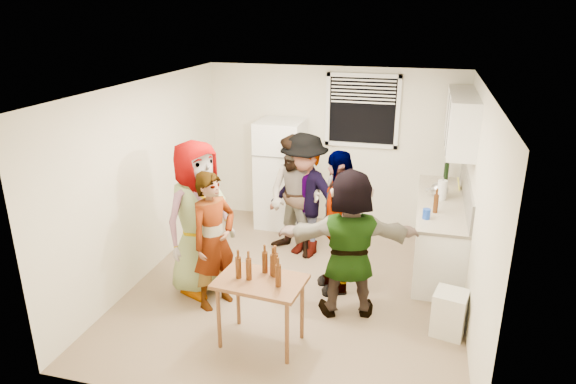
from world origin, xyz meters
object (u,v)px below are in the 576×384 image
(trash_bin, at_px, (449,313))
(guest_grey, at_px, (203,288))
(beer_bottle_table, at_px, (275,276))
(red_cup, at_px, (274,275))
(guest_black, at_px, (336,288))
(guest_back_right, at_px, (303,253))
(refrigerator, at_px, (281,174))
(blue_cup, at_px, (426,219))
(guest_orange, at_px, (347,311))
(serving_table, at_px, (262,342))
(beer_bottle_counter, at_px, (435,213))
(kettle, at_px, (439,197))
(wine_bottle, at_px, (445,181))
(guest_stripe, at_px, (217,303))
(guest_back_left, at_px, (295,253))

(trash_bin, xyz_separation_m, guest_grey, (-2.95, 0.18, -0.25))
(beer_bottle_table, xyz_separation_m, red_cup, (-0.02, 0.03, 0.00))
(guest_black, bearing_deg, guest_back_right, -166.99)
(refrigerator, height_order, red_cup, refrigerator)
(blue_cup, distance_m, guest_orange, 1.48)
(refrigerator, bearing_deg, guest_back_right, -57.77)
(serving_table, distance_m, guest_black, 1.42)
(serving_table, bearing_deg, beer_bottle_counter, 48.71)
(beer_bottle_counter, bearing_deg, kettle, 85.33)
(beer_bottle_counter, bearing_deg, red_cup, -131.72)
(serving_table, bearing_deg, red_cup, 54.55)
(beer_bottle_table, distance_m, guest_orange, 1.21)
(trash_bin, bearing_deg, guest_back_right, 143.28)
(wine_bottle, xyz_separation_m, guest_black, (-1.27, -1.94, -0.90))
(guest_back_right, distance_m, guest_black, 1.03)
(guest_stripe, xyz_separation_m, guest_back_left, (0.58, 1.52, 0.00))
(guest_orange, bearing_deg, refrigerator, -72.56)
(trash_bin, bearing_deg, beer_bottle_table, -162.22)
(refrigerator, xyz_separation_m, beer_bottle_counter, (2.35, -1.19, 0.05))
(beer_bottle_counter, bearing_deg, blue_cup, -114.10)
(guest_back_left, bearing_deg, wine_bottle, 54.64)
(guest_orange, bearing_deg, guest_grey, -15.98)
(red_cup, relative_size, guest_black, 0.06)
(kettle, xyz_separation_m, beer_bottle_counter, (-0.05, -0.61, 0.00))
(guest_stripe, bearing_deg, serving_table, -100.36)
(wine_bottle, relative_size, blue_cup, 2.17)
(blue_cup, distance_m, guest_back_left, 2.01)
(refrigerator, relative_size, guest_back_right, 0.97)
(guest_back_left, relative_size, guest_orange, 1.00)
(refrigerator, relative_size, serving_table, 1.94)
(serving_table, bearing_deg, wine_bottle, 60.57)
(kettle, relative_size, beer_bottle_table, 1.04)
(wine_bottle, relative_size, guest_stripe, 0.17)
(refrigerator, bearing_deg, blue_cup, -32.32)
(trash_bin, distance_m, guest_orange, 1.16)
(guest_stripe, height_order, guest_back_left, guest_back_left)
(trash_bin, bearing_deg, wine_bottle, 91.33)
(guest_grey, height_order, guest_back_right, guest_back_right)
(beer_bottle_table, bearing_deg, guest_grey, 147.65)
(refrigerator, bearing_deg, trash_bin, -43.42)
(kettle, distance_m, beer_bottle_counter, 0.61)
(beer_bottle_table, height_order, guest_stripe, beer_bottle_table)
(blue_cup, bearing_deg, guest_black, -159.70)
(kettle, bearing_deg, guest_black, -142.27)
(beer_bottle_counter, distance_m, guest_black, 1.56)
(kettle, bearing_deg, guest_stripe, -150.47)
(wine_bottle, distance_m, guest_black, 2.49)
(guest_stripe, relative_size, guest_orange, 0.95)
(refrigerator, relative_size, guest_orange, 0.99)
(refrigerator, xyz_separation_m, blue_cup, (2.25, -1.42, 0.05))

